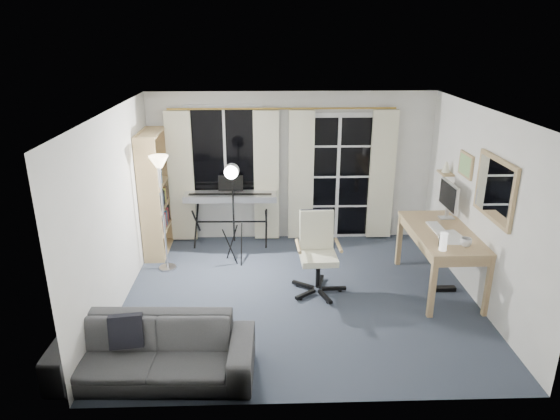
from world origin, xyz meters
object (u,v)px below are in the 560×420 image
object	(u,v)px
bookshelf	(153,197)
monitor	(449,197)
desk	(442,238)
torchiere_lamp	(160,179)
studio_light	(232,183)
office_chair	(317,245)
sofa	(153,342)
mug	(466,241)
keyboard_piano	(231,198)

from	to	relation	value
bookshelf	monitor	bearing A→B (deg)	-11.89
desk	torchiere_lamp	bearing A→B (deg)	168.94
torchiere_lamp	studio_light	xyz separation A→B (m)	(0.97, 0.13, -0.10)
bookshelf	torchiere_lamp	bearing A→B (deg)	-66.95
studio_light	office_chair	distance (m)	1.51
desk	sofa	bearing A→B (deg)	-154.16
monitor	sofa	distance (m)	4.29
monitor	mug	world-z (taller)	monitor
mug	sofa	xyz separation A→B (m)	(-3.53, -1.22, -0.50)
torchiere_lamp	mug	distance (m)	4.04
mug	office_chair	bearing A→B (deg)	162.74
office_chair	sofa	distance (m)	2.53
studio_light	sofa	world-z (taller)	studio_light
office_chair	mug	world-z (taller)	office_chair
torchiere_lamp	keyboard_piano	size ratio (longest dim) A/B	1.15
studio_light	mug	distance (m)	3.17
bookshelf	desk	xyz separation A→B (m)	(4.00, -1.28, -0.18)
studio_light	monitor	size ratio (longest dim) A/B	2.63
bookshelf	mug	world-z (taller)	bookshelf
torchiere_lamp	monitor	bearing A→B (deg)	-3.34
studio_light	monitor	bearing A→B (deg)	-2.83
keyboard_piano	monitor	xyz separation A→B (m)	(3.04, -1.08, 0.34)
keyboard_piano	office_chair	size ratio (longest dim) A/B	1.36
bookshelf	studio_light	bearing A→B (deg)	-21.84
desk	monitor	size ratio (longest dim) A/B	2.61
bookshelf	keyboard_piano	world-z (taller)	bookshelf
office_chair	monitor	distance (m)	1.94
torchiere_lamp	desk	size ratio (longest dim) A/B	1.09
desk	monitor	distance (m)	0.64
studio_light	desk	xyz separation A→B (m)	(2.77, -0.81, -0.53)
keyboard_piano	studio_light	size ratio (longest dim) A/B	0.93
bookshelf	mug	size ratio (longest dim) A/B	14.05
bookshelf	torchiere_lamp	size ratio (longest dim) A/B	1.13
torchiere_lamp	studio_light	bearing A→B (deg)	7.42
desk	mug	bearing A→B (deg)	-79.44
office_chair	sofa	bearing A→B (deg)	-138.00
monitor	sofa	xyz separation A→B (m)	(-3.63, -2.17, -0.75)
keyboard_piano	mug	xyz separation A→B (m)	(2.95, -2.03, 0.09)
studio_light	desk	size ratio (longest dim) A/B	1.01
office_chair	desk	bearing A→B (deg)	-3.57
monitor	keyboard_piano	bearing A→B (deg)	159.77
torchiere_lamp	keyboard_piano	world-z (taller)	torchiere_lamp
desk	office_chair	bearing A→B (deg)	177.93
keyboard_piano	mug	bearing A→B (deg)	-33.28
torchiere_lamp	desk	distance (m)	3.85
torchiere_lamp	keyboard_piano	distance (m)	1.35
desk	monitor	world-z (taller)	monitor
desk	mug	distance (m)	0.54
desk	keyboard_piano	bearing A→B (deg)	151.06
keyboard_piano	desk	bearing A→B (deg)	-26.97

